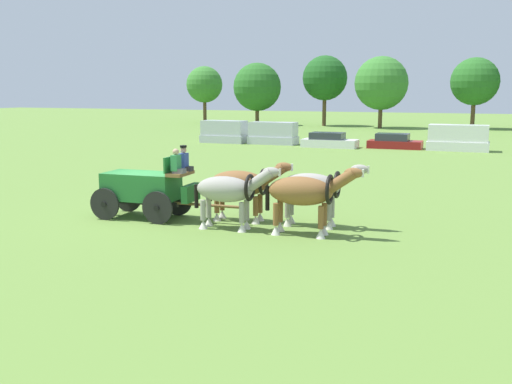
# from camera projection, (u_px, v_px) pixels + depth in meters

# --- Properties ---
(ground_plane) EXTENTS (220.00, 220.00, 0.00)m
(ground_plane) POSITION_uv_depth(u_px,v_px,m) (142.00, 218.00, 21.46)
(ground_plane) COLOR olive
(show_wagon) EXTENTS (5.59, 1.87, 2.67)m
(show_wagon) POSITION_uv_depth(u_px,v_px,m) (146.00, 187.00, 21.21)
(show_wagon) COLOR #236B2D
(show_wagon) RESTS_ON ground
(draft_horse_rear_near) EXTENTS (3.15, 1.03, 2.16)m
(draft_horse_rear_near) POSITION_uv_depth(u_px,v_px,m) (242.00, 185.00, 20.68)
(draft_horse_rear_near) COLOR brown
(draft_horse_rear_near) RESTS_ON ground
(draft_horse_rear_off) EXTENTS (3.04, 0.98, 2.16)m
(draft_horse_rear_off) POSITION_uv_depth(u_px,v_px,m) (229.00, 191.00, 19.47)
(draft_horse_rear_off) COLOR #9E998E
(draft_horse_rear_off) RESTS_ON ground
(draft_horse_lead_near) EXTENTS (3.12, 1.00, 2.19)m
(draft_horse_lead_near) POSITION_uv_depth(u_px,v_px,m) (314.00, 188.00, 19.84)
(draft_horse_lead_near) COLOR #9E998E
(draft_horse_lead_near) RESTS_ON ground
(draft_horse_lead_off) EXTENTS (3.16, 1.04, 2.25)m
(draft_horse_lead_off) POSITION_uv_depth(u_px,v_px,m) (305.00, 193.00, 18.63)
(draft_horse_lead_off) COLOR brown
(draft_horse_lead_off) RESTS_ON ground
(parked_vehicle_a) EXTENTS (4.05, 1.93, 1.97)m
(parked_vehicle_a) POSITION_uv_depth(u_px,v_px,m) (224.00, 132.00, 52.24)
(parked_vehicle_a) COLOR silver
(parked_vehicle_a) RESTS_ON ground
(parked_vehicle_b) EXTENTS (4.16, 1.93, 1.91)m
(parked_vehicle_b) POSITION_uv_depth(u_px,v_px,m) (273.00, 133.00, 50.83)
(parked_vehicle_b) COLOR silver
(parked_vehicle_b) RESTS_ON ground
(parked_vehicle_c) EXTENTS (4.48, 1.88, 1.22)m
(parked_vehicle_c) POSITION_uv_depth(u_px,v_px,m) (329.00, 141.00, 47.97)
(parked_vehicle_c) COLOR white
(parked_vehicle_c) RESTS_ON ground
(parked_vehicle_d) EXTENTS (4.24, 1.91, 1.19)m
(parked_vehicle_d) POSITION_uv_depth(u_px,v_px,m) (394.00, 142.00, 47.17)
(parked_vehicle_d) COLOR maroon
(parked_vehicle_d) RESTS_ON ground
(parked_vehicle_e) EXTENTS (4.57, 1.88, 2.00)m
(parked_vehicle_e) POSITION_uv_depth(u_px,v_px,m) (458.00, 138.00, 45.20)
(parked_vehicle_e) COLOR white
(parked_vehicle_e) RESTS_ON ground
(tree_a) EXTENTS (5.18, 5.18, 8.06)m
(tree_a) POSITION_uv_depth(u_px,v_px,m) (204.00, 85.00, 84.20)
(tree_a) COLOR brown
(tree_a) RESTS_ON ground
(tree_b) EXTENTS (6.38, 6.38, 8.26)m
(tree_b) POSITION_uv_depth(u_px,v_px,m) (257.00, 87.00, 78.17)
(tree_b) COLOR brown
(tree_b) RESTS_ON ground
(tree_c) EXTENTS (5.82, 5.82, 9.13)m
(tree_c) POSITION_uv_depth(u_px,v_px,m) (325.00, 78.00, 76.49)
(tree_c) COLOR brown
(tree_c) RESTS_ON ground
(tree_d) EXTENTS (6.55, 6.55, 8.77)m
(tree_d) POSITION_uv_depth(u_px,v_px,m) (381.00, 83.00, 71.96)
(tree_d) COLOR brown
(tree_d) RESTS_ON ground
(tree_e) EXTENTS (5.71, 5.71, 8.54)m
(tree_e) POSITION_uv_depth(u_px,v_px,m) (475.00, 82.00, 70.35)
(tree_e) COLOR brown
(tree_e) RESTS_ON ground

